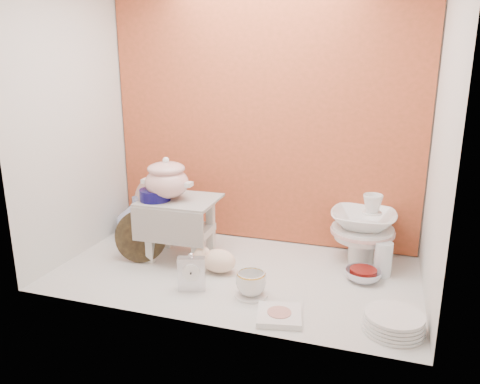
# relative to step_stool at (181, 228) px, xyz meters

# --- Properties ---
(ground) EXTENTS (1.80, 1.80, 0.00)m
(ground) POSITION_rel_step_stool_xyz_m (0.34, -0.09, -0.17)
(ground) COLOR silver
(ground) RESTS_ON ground
(niche_shell) EXTENTS (1.86, 1.03, 1.53)m
(niche_shell) POSITION_rel_step_stool_xyz_m (0.34, 0.09, 0.76)
(niche_shell) COLOR #C85232
(niche_shell) RESTS_ON ground
(step_stool) EXTENTS (0.40, 0.35, 0.33)m
(step_stool) POSITION_rel_step_stool_xyz_m (0.00, 0.00, 0.00)
(step_stool) COLOR silver
(step_stool) RESTS_ON ground
(soup_tureen) EXTENTS (0.28, 0.28, 0.23)m
(soup_tureen) POSITION_rel_step_stool_xyz_m (-0.06, -0.03, 0.28)
(soup_tureen) COLOR white
(soup_tureen) RESTS_ON step_stool
(cobalt_bowl) EXTENTS (0.21, 0.21, 0.06)m
(cobalt_bowl) POSITION_rel_step_stool_xyz_m (-0.11, -0.06, 0.20)
(cobalt_bowl) COLOR #0E0A4D
(cobalt_bowl) RESTS_ON step_stool
(floral_platter) EXTENTS (0.35, 0.17, 0.36)m
(floral_platter) POSITION_rel_step_stool_xyz_m (-0.31, 0.28, 0.01)
(floral_platter) COLOR white
(floral_platter) RESTS_ON ground
(blue_white_vase) EXTENTS (0.29, 0.29, 0.25)m
(blue_white_vase) POSITION_rel_step_stool_xyz_m (-0.40, 0.22, -0.04)
(blue_white_vase) COLOR white
(blue_white_vase) RESTS_ON ground
(lacquer_tray) EXTENTS (0.30, 0.17, 0.27)m
(lacquer_tray) POSITION_rel_step_stool_xyz_m (-0.19, -0.10, -0.03)
(lacquer_tray) COLOR black
(lacquer_tray) RESTS_ON ground
(mantel_clock) EXTENTS (0.13, 0.08, 0.18)m
(mantel_clock) POSITION_rel_step_stool_xyz_m (0.21, -0.33, -0.07)
(mantel_clock) COLOR silver
(mantel_clock) RESTS_ON ground
(plush_pig) EXTENTS (0.24, 0.18, 0.13)m
(plush_pig) POSITION_rel_step_stool_xyz_m (0.26, -0.12, -0.10)
(plush_pig) COLOR beige
(plush_pig) RESTS_ON ground
(teacup_saucer) EXTENTS (0.20, 0.20, 0.01)m
(teacup_saucer) POSITION_rel_step_stool_xyz_m (0.49, -0.31, -0.16)
(teacup_saucer) COLOR white
(teacup_saucer) RESTS_ON ground
(gold_rim_teacup) EXTENTS (0.14, 0.14, 0.11)m
(gold_rim_teacup) POSITION_rel_step_stool_xyz_m (0.49, -0.31, -0.10)
(gold_rim_teacup) COLOR white
(gold_rim_teacup) RESTS_ON teacup_saucer
(lattice_dish) EXTENTS (0.22, 0.22, 0.03)m
(lattice_dish) POSITION_rel_step_stool_xyz_m (0.65, -0.45, -0.15)
(lattice_dish) COLOR white
(lattice_dish) RESTS_ON ground
(dinner_plate_stack) EXTENTS (0.30, 0.30, 0.07)m
(dinner_plate_stack) POSITION_rel_step_stool_xyz_m (1.10, -0.40, -0.13)
(dinner_plate_stack) COLOR white
(dinner_plate_stack) RESTS_ON ground
(crystal_bowl) EXTENTS (0.20, 0.20, 0.05)m
(crystal_bowl) POSITION_rel_step_stool_xyz_m (0.96, 0.01, -0.14)
(crystal_bowl) COLOR silver
(crystal_bowl) RESTS_ON ground
(clear_glass_vase) EXTENTS (0.12, 0.12, 0.18)m
(clear_glass_vase) POSITION_rel_step_stool_xyz_m (1.05, 0.10, -0.08)
(clear_glass_vase) COLOR silver
(clear_glass_vase) RESTS_ON ground
(porcelain_tower) EXTENTS (0.43, 0.43, 0.38)m
(porcelain_tower) POSITION_rel_step_stool_xyz_m (0.94, 0.23, 0.02)
(porcelain_tower) COLOR white
(porcelain_tower) RESTS_ON ground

